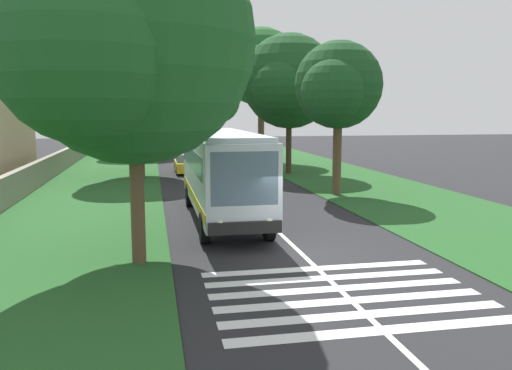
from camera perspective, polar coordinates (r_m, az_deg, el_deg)
name	(u,v)px	position (r m, az deg, el deg)	size (l,w,h in m)	color
ground	(304,256)	(17.01, 5.21, -7.66)	(160.00, 160.00, 0.00)	#262628
grass_verge_left	(90,193)	(31.24, -17.57, -0.80)	(120.00, 8.00, 0.04)	#235623
grass_verge_right	(362,185)	(33.61, 11.42, 0.01)	(120.00, 8.00, 0.04)	#235623
centre_line	(233,189)	(31.39, -2.53, -0.42)	(110.00, 0.16, 0.01)	silver
coach_bus	(222,170)	(22.21, -3.71, 1.67)	(11.16, 2.62, 3.73)	silver
zebra_crossing	(345,294)	(13.74, 9.57, -11.58)	(4.95, 6.80, 0.01)	silver
trailing_car_0	(187,164)	(39.87, -7.46, 2.26)	(4.30, 1.78, 1.43)	gold
trailing_car_1	(187,156)	(47.21, -7.47, 3.14)	(4.30, 1.78, 1.43)	silver
trailing_car_2	(219,151)	(53.10, -4.03, 3.72)	(4.30, 1.78, 1.43)	gray
trailing_car_3	(176,148)	(58.28, -8.68, 4.02)	(4.30, 1.78, 1.43)	black
trailing_minibus_0	(205,136)	(66.82, -5.51, 5.32)	(6.00, 2.14, 2.53)	silver
roadside_tree_left_0	(142,93)	(66.16, -12.20, 9.66)	(8.00, 6.64, 10.22)	#3D2D1E
roadside_tree_left_1	(125,48)	(16.02, -13.95, 14.23)	(8.55, 7.12, 10.10)	brown
roadside_tree_left_2	(135,72)	(38.20, -13.01, 11.87)	(9.51, 7.56, 11.27)	brown
roadside_tree_left_3	(135,76)	(58.81, -13.01, 11.48)	(9.72, 7.71, 12.39)	#4C3826
roadside_tree_right_0	(287,83)	(38.98, 3.38, 10.92)	(7.90, 6.86, 10.15)	#3D2D1E
roadside_tree_right_1	(335,88)	(29.20, 8.60, 10.33)	(6.03, 4.74, 8.33)	brown
roadside_tree_right_2	(259,69)	(48.39, 0.30, 12.41)	(8.58, 7.02, 12.02)	brown
roadside_tree_right_3	(217,102)	(78.60, -4.22, 8.92)	(7.63, 6.35, 9.24)	brown
utility_pole	(133,112)	(22.50, -13.22, 7.65)	(0.24, 1.40, 8.70)	#473828
roadside_wall	(43,171)	(36.57, -22.08, 1.44)	(70.00, 0.40, 1.51)	gray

